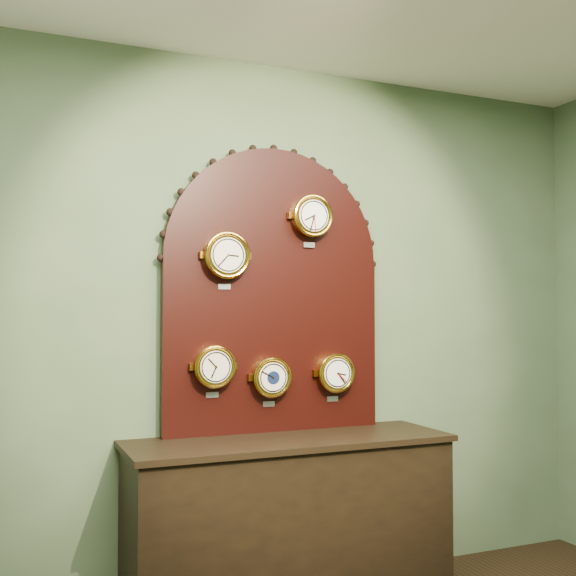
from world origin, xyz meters
name	(u,v)px	position (x,y,z in m)	size (l,w,h in m)	color
wall_back	(270,323)	(0.00, 2.50, 1.40)	(4.00, 4.00, 0.00)	#4B6243
shop_counter	(290,525)	(0.00, 2.23, 0.40)	(1.60, 0.50, 0.80)	black
display_board	(273,281)	(0.00, 2.45, 1.63)	(1.26, 0.06, 1.53)	black
roman_clock	(226,256)	(-0.28, 2.38, 1.75)	(0.24, 0.08, 0.29)	gold
arabic_clock	(312,216)	(0.19, 2.38, 1.97)	(0.23, 0.08, 0.28)	gold
hygrometer	(214,367)	(-0.35, 2.38, 1.18)	(0.22, 0.08, 0.27)	gold
barometer	(271,377)	(-0.04, 2.38, 1.12)	(0.21, 0.08, 0.26)	gold
tide_clock	(335,373)	(0.33, 2.38, 1.13)	(0.21, 0.08, 0.26)	gold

